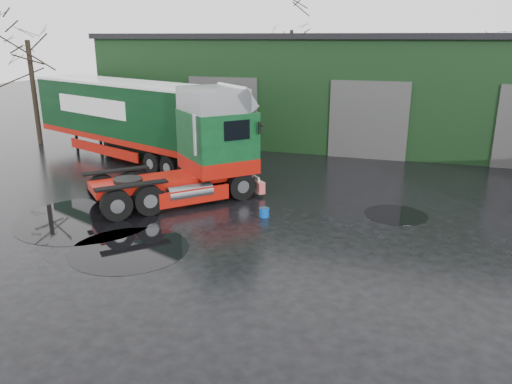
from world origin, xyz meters
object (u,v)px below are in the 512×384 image
hero_tractor (170,146)px  tree_left (31,71)px  trailer_left (128,121)px  tree_back_b (498,70)px  tree_back_a (291,54)px  warehouse (379,87)px  wash_bucket (264,212)px

hero_tractor → tree_left: (-12.50, 7.50, 2.08)m
trailer_left → tree_back_b: (19.65, 20.00, 1.73)m
tree_back_a → tree_back_b: bearing=0.0°
warehouse → wash_bucket: bearing=-99.0°
trailer_left → tree_back_a: tree_back_a is taller
hero_tractor → tree_back_b: bearing=104.4°
hero_tractor → wash_bucket: (3.93, -0.68, -2.00)m
wash_bucket → tree_back_a: (-5.43, 26.18, 4.59)m
wash_bucket → hero_tractor: bearing=170.2°
tree_back_a → tree_back_b: size_ratio=1.27×
warehouse → tree_back_a: (-8.00, 10.00, 1.59)m
wash_bucket → tree_left: 18.80m
warehouse → hero_tractor: warehouse is taller
tree_left → tree_back_a: (11.00, 18.00, 0.50)m
tree_left → tree_back_a: bearing=58.6°
trailer_left → wash_bucket: bearing=-101.7°
trailer_left → tree_left: (-7.35, 2.00, 2.23)m
hero_tractor → tree_back_a: 25.67m
tree_back_a → trailer_left: bearing=-100.3°
trailer_left → wash_bucket: size_ratio=36.99×
trailer_left → tree_left: size_ratio=1.53×
tree_back_b → trailer_left: bearing=-134.5°
hero_tractor → tree_back_a: size_ratio=0.73×
tree_left → tree_back_b: bearing=33.7°
hero_tractor → trailer_left: size_ratio=0.54×
hero_tractor → trailer_left: bearing=177.1°
hero_tractor → tree_back_b: 29.38m
trailer_left → tree_back_b: 28.09m
warehouse → tree_left: tree_left is taller
warehouse → wash_bucket: 16.65m
wash_bucket → tree_back_b: 28.46m
hero_tractor → trailer_left: 7.54m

